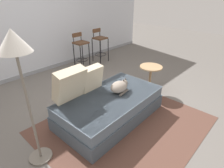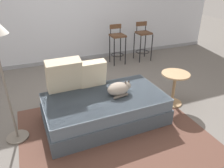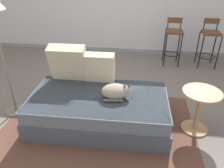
{
  "view_description": "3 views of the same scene",
  "coord_description": "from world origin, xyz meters",
  "px_view_note": "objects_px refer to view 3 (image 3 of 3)",
  "views": [
    {
      "loc": [
        -1.82,
        -2.13,
        1.9
      ],
      "look_at": [
        0.15,
        -0.3,
        0.52
      ],
      "focal_mm": 30.0,
      "sensor_mm": 36.0,
      "label": 1
    },
    {
      "loc": [
        -0.9,
        -2.87,
        1.93
      ],
      "look_at": [
        0.15,
        -0.3,
        0.52
      ],
      "focal_mm": 35.0,
      "sensor_mm": 36.0,
      "label": 2
    },
    {
      "loc": [
        0.47,
        -2.61,
        1.82
      ],
      "look_at": [
        0.15,
        -0.3,
        0.52
      ],
      "focal_mm": 35.0,
      "sensor_mm": 36.0,
      "label": 3
    }
  ],
  "objects_px": {
    "cat": "(116,91)",
    "side_table": "(199,106)",
    "couch": "(99,109)",
    "bar_stool_by_doorway": "(209,40)",
    "throw_pillow_corner": "(68,63)",
    "bar_stool_near_window": "(173,38)",
    "throw_pillow_middle": "(100,67)"
  },
  "relations": [
    {
      "from": "couch",
      "to": "throw_pillow_corner",
      "type": "height_order",
      "value": "throw_pillow_corner"
    },
    {
      "from": "bar_stool_near_window",
      "to": "bar_stool_by_doorway",
      "type": "height_order",
      "value": "bar_stool_by_doorway"
    },
    {
      "from": "couch",
      "to": "throw_pillow_corner",
      "type": "bearing_deg",
      "value": 142.45
    },
    {
      "from": "throw_pillow_middle",
      "to": "bar_stool_near_window",
      "type": "height_order",
      "value": "bar_stool_near_window"
    },
    {
      "from": "couch",
      "to": "throw_pillow_middle",
      "type": "distance_m",
      "value": 0.55
    },
    {
      "from": "throw_pillow_middle",
      "to": "bar_stool_near_window",
      "type": "bearing_deg",
      "value": 56.13
    },
    {
      "from": "couch",
      "to": "cat",
      "type": "xyz_separation_m",
      "value": [
        0.21,
        -0.01,
        0.28
      ]
    },
    {
      "from": "couch",
      "to": "bar_stool_by_doorway",
      "type": "xyz_separation_m",
      "value": [
        1.76,
        2.07,
        0.32
      ]
    },
    {
      "from": "cat",
      "to": "bar_stool_near_window",
      "type": "height_order",
      "value": "bar_stool_near_window"
    },
    {
      "from": "bar_stool_near_window",
      "to": "bar_stool_by_doorway",
      "type": "bearing_deg",
      "value": -0.05
    },
    {
      "from": "bar_stool_by_doorway",
      "to": "side_table",
      "type": "relative_size",
      "value": 1.68
    },
    {
      "from": "couch",
      "to": "cat",
      "type": "bearing_deg",
      "value": -1.99
    },
    {
      "from": "couch",
      "to": "side_table",
      "type": "bearing_deg",
      "value": 1.25
    },
    {
      "from": "couch",
      "to": "bar_stool_near_window",
      "type": "distance_m",
      "value": 2.36
    },
    {
      "from": "cat",
      "to": "side_table",
      "type": "height_order",
      "value": "cat"
    },
    {
      "from": "cat",
      "to": "bar_stool_by_doorway",
      "type": "relative_size",
      "value": 0.4
    },
    {
      "from": "couch",
      "to": "bar_stool_near_window",
      "type": "height_order",
      "value": "bar_stool_near_window"
    },
    {
      "from": "throw_pillow_middle",
      "to": "side_table",
      "type": "relative_size",
      "value": 0.75
    },
    {
      "from": "side_table",
      "to": "bar_stool_by_doorway",
      "type": "bearing_deg",
      "value": 74.47
    },
    {
      "from": "throw_pillow_middle",
      "to": "bar_stool_by_doorway",
      "type": "xyz_separation_m",
      "value": [
        1.81,
        1.69,
        -0.09
      ]
    },
    {
      "from": "couch",
      "to": "bar_stool_by_doorway",
      "type": "height_order",
      "value": "bar_stool_by_doorway"
    },
    {
      "from": "cat",
      "to": "bar_stool_by_doorway",
      "type": "height_order",
      "value": "bar_stool_by_doorway"
    },
    {
      "from": "side_table",
      "to": "cat",
      "type": "bearing_deg",
      "value": -178.04
    },
    {
      "from": "cat",
      "to": "bar_stool_near_window",
      "type": "distance_m",
      "value": 2.25
    },
    {
      "from": "throw_pillow_corner",
      "to": "bar_stool_by_doorway",
      "type": "distance_m",
      "value": 2.81
    },
    {
      "from": "side_table",
      "to": "bar_stool_near_window",
      "type": "bearing_deg",
      "value": 93.13
    },
    {
      "from": "throw_pillow_corner",
      "to": "bar_stool_by_doorway",
      "type": "relative_size",
      "value": 0.56
    },
    {
      "from": "throw_pillow_middle",
      "to": "throw_pillow_corner",
      "type": "bearing_deg",
      "value": -178.75
    },
    {
      "from": "throw_pillow_corner",
      "to": "bar_stool_by_doorway",
      "type": "bearing_deg",
      "value": 37.24
    },
    {
      "from": "bar_stool_near_window",
      "to": "bar_stool_by_doorway",
      "type": "xyz_separation_m",
      "value": [
        0.68,
        -0.0,
        -0.02
      ]
    },
    {
      "from": "cat",
      "to": "side_table",
      "type": "bearing_deg",
      "value": 1.96
    },
    {
      "from": "couch",
      "to": "bar_stool_by_doorway",
      "type": "distance_m",
      "value": 2.73
    }
  ]
}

